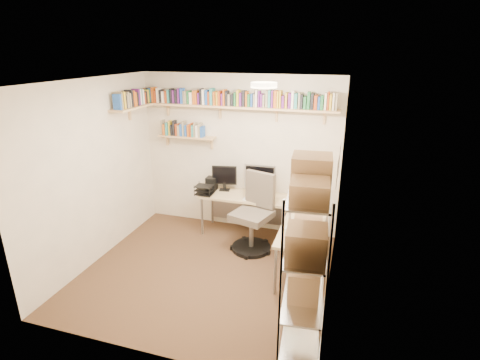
# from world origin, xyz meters

# --- Properties ---
(ground) EXTENTS (3.20, 3.20, 0.00)m
(ground) POSITION_xyz_m (0.00, 0.00, 0.00)
(ground) COLOR #482C1F
(ground) RESTS_ON ground
(room_shell) EXTENTS (3.24, 3.04, 2.52)m
(room_shell) POSITION_xyz_m (0.00, 0.00, 1.55)
(room_shell) COLOR #F3E4C6
(room_shell) RESTS_ON ground
(wall_shelves) EXTENTS (3.12, 1.09, 0.80)m
(wall_shelves) POSITION_xyz_m (-0.41, 1.30, 2.03)
(wall_shelves) COLOR #D4B677
(wall_shelves) RESTS_ON ground
(corner_desk) EXTENTS (2.05, 1.73, 1.15)m
(corner_desk) POSITION_xyz_m (0.47, 0.99, 0.66)
(corner_desk) COLOR beige
(corner_desk) RESTS_ON ground
(office_chair) EXTENTS (0.64, 0.65, 1.16)m
(office_chair) POSITION_xyz_m (0.44, 0.81, 0.49)
(office_chair) COLOR black
(office_chair) RESTS_ON ground
(wire_rack) EXTENTS (0.45, 0.81, 2.00)m
(wire_rack) POSITION_xyz_m (1.42, -1.10, 1.34)
(wire_rack) COLOR silver
(wire_rack) RESTS_ON ground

